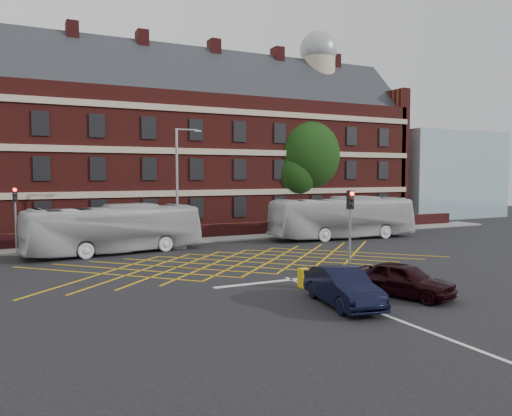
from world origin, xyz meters
name	(u,v)px	position (x,y,z in m)	size (l,w,h in m)	color
ground	(259,268)	(0.00, 0.00, 0.00)	(120.00, 120.00, 0.00)	black
victorian_building	(157,145)	(0.25, 22.00, 7.84)	(51.00, 12.17, 20.40)	#521815
boundary_wall	(185,232)	(0.00, 13.00, 0.55)	(56.00, 0.50, 1.10)	#491314
far_pavement	(189,240)	(0.00, 12.00, 0.06)	(60.00, 3.00, 0.12)	slate
glass_block	(433,175)	(34.00, 21.00, 5.00)	(14.00, 10.00, 10.00)	#99B2BF
box_junction_hatching	(244,262)	(0.00, 2.00, 0.01)	(11.50, 0.12, 0.02)	#CC990C
stop_line	(291,280)	(0.00, -3.50, 0.01)	(8.00, 0.30, 0.02)	silver
centre_line	(380,313)	(0.00, -10.00, 0.01)	(0.15, 14.00, 0.02)	silver
bus_left	(115,229)	(-6.13, 8.55, 1.57)	(2.64, 11.27, 3.14)	#BAB9BE
bus_right	(342,218)	(11.43, 8.19, 1.66)	(2.79, 11.92, 3.32)	silver
car_navy	(343,287)	(-0.56, -8.45, 0.72)	(1.53, 4.40, 1.45)	black
car_maroon	(404,279)	(2.58, -8.38, 0.71)	(1.69, 4.20, 1.43)	black
deciduous_tree	(300,161)	(13.54, 18.28, 6.37)	(7.95, 7.82, 10.82)	black
traffic_light_near	(350,240)	(3.28, -3.71, 1.76)	(0.70, 0.70, 4.27)	slate
traffic_light_far	(16,227)	(-11.85, 10.53, 1.76)	(0.70, 0.70, 4.27)	slate
street_lamp	(178,208)	(-1.78, 8.90, 2.76)	(2.25, 1.00, 8.18)	slate
utility_cabinet	(304,278)	(-0.29, -5.15, 0.43)	(0.43, 0.44, 0.85)	gold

